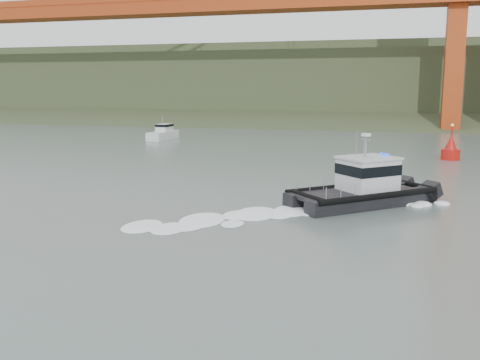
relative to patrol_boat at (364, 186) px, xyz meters
The scene contains 5 objects.
ground 14.46m from the patrol_boat, 118.29° to the right, with size 400.00×400.00×0.00m, color #52625E.
headlands 113.17m from the patrol_boat, 93.46° to the left, with size 500.00×105.36×27.12m.
patrol_boat is the anchor object (origin of this frame).
motorboat 47.70m from the patrol_boat, 129.50° to the left, with size 2.57×6.50×3.50m.
nav_buoy 25.81m from the patrol_boat, 72.67° to the left, with size 1.92×1.92×4.00m.
Camera 1 is at (8.34, -22.31, 7.56)m, focal length 40.00 mm.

